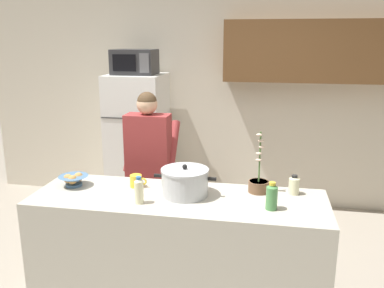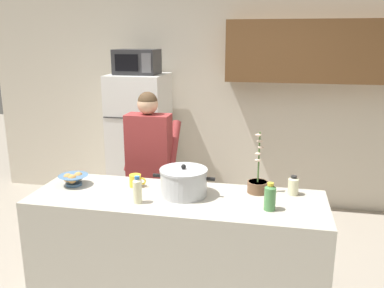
% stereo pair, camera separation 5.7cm
% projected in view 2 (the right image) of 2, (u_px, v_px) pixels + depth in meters
% --- Properties ---
extents(back_wall_unit, '(6.00, 0.48, 2.60)m').
position_uv_depth(back_wall_unit, '(241.00, 89.00, 4.89)').
color(back_wall_unit, beige).
rests_on(back_wall_unit, ground).
extents(kitchen_island, '(2.12, 0.68, 0.92)m').
position_uv_depth(kitchen_island, '(177.00, 254.00, 3.05)').
color(kitchen_island, '#BCB7A8').
rests_on(kitchen_island, ground).
extents(refrigerator, '(0.64, 0.68, 1.62)m').
position_uv_depth(refrigerator, '(140.00, 142.00, 4.89)').
color(refrigerator, white).
rests_on(refrigerator, ground).
extents(microwave, '(0.48, 0.37, 0.28)m').
position_uv_depth(microwave, '(137.00, 62.00, 4.63)').
color(microwave, '#2D2D30').
rests_on(microwave, refrigerator).
extents(person_near_pot, '(0.48, 0.40, 1.57)m').
position_uv_depth(person_near_pot, '(149.00, 157.00, 3.74)').
color(person_near_pot, '#726656').
rests_on(person_near_pot, ground).
extents(cooking_pot, '(0.46, 0.35, 0.23)m').
position_uv_depth(cooking_pot, '(184.00, 182.00, 2.94)').
color(cooking_pot, silver).
rests_on(cooking_pot, kitchen_island).
extents(coffee_mug, '(0.13, 0.09, 0.10)m').
position_uv_depth(coffee_mug, '(136.00, 181.00, 3.12)').
color(coffee_mug, yellow).
rests_on(coffee_mug, kitchen_island).
extents(bread_bowl, '(0.23, 0.23, 0.10)m').
position_uv_depth(bread_bowl, '(73.00, 179.00, 3.15)').
color(bread_bowl, '#4C7299').
rests_on(bread_bowl, kitchen_island).
extents(bottle_near_edge, '(0.08, 0.08, 0.14)m').
position_uv_depth(bottle_near_edge, '(293.00, 185.00, 2.96)').
color(bottle_near_edge, beige).
rests_on(bottle_near_edge, kitchen_island).
extents(bottle_mid_counter, '(0.08, 0.08, 0.19)m').
position_uv_depth(bottle_mid_counter, '(270.00, 197.00, 2.69)').
color(bottle_mid_counter, '#4C8C4C').
rests_on(bottle_mid_counter, kitchen_island).
extents(bottle_far_corner, '(0.06, 0.06, 0.19)m').
position_uv_depth(bottle_far_corner, '(137.00, 190.00, 2.80)').
color(bottle_far_corner, beige).
rests_on(bottle_far_corner, kitchen_island).
extents(potted_orchid, '(0.15, 0.15, 0.46)m').
position_uv_depth(potted_orchid, '(258.00, 184.00, 3.00)').
color(potted_orchid, brown).
rests_on(potted_orchid, kitchen_island).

